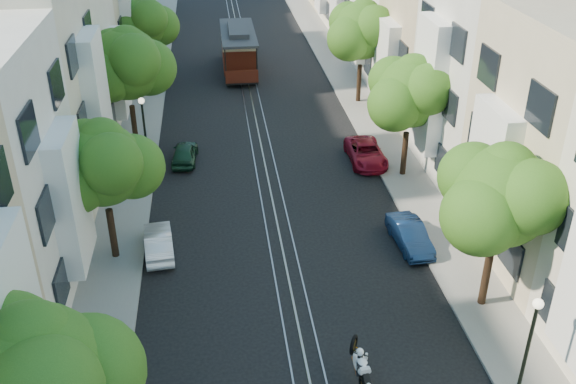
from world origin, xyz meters
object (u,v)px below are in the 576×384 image
object	(u,v)px
tree_w_d	(144,23)
parked_car_e_far	(366,153)
tree_w_c	(128,65)
cable_car	(238,48)
parked_car_w_mid	(158,242)
sportbike_rider	(360,365)
tree_e_c	(411,94)
tree_w_b	(104,167)
parked_car_e_mid	(410,235)
parked_car_w_far	(185,153)
tree_e_d	(363,32)
lamp_west	(144,124)
lamp_east	(530,338)
tree_e_b	(502,199)
tree_w_a	(36,383)

from	to	relation	value
tree_w_d	parked_car_e_far	distance (m)	19.45
tree_w_c	cable_car	bearing A→B (deg)	64.25
tree_w_d	parked_car_w_mid	distance (m)	22.26
tree_w_c	sportbike_rider	size ratio (longest dim) A/B	3.88
tree_e_c	tree_w_d	world-z (taller)	same
tree_w_b	parked_car_e_far	bearing A→B (deg)	31.71
parked_car_e_mid	parked_car_e_far	world-z (taller)	parked_car_e_far
sportbike_rider	parked_car_w_far	bearing A→B (deg)	101.21
tree_e_d	parked_car_w_mid	size ratio (longest dim) A/B	2.05
tree_e_c	tree_w_c	distance (m)	15.25
lamp_west	tree_w_c	bearing A→B (deg)	105.75
tree_w_b	parked_car_w_far	size ratio (longest dim) A/B	1.96
lamp_east	sportbike_rider	distance (m)	5.34
tree_e_c	cable_car	size ratio (longest dim) A/B	0.79
tree_w_b	parked_car_e_far	size ratio (longest dim) A/B	1.55
lamp_east	parked_car_e_mid	xyz separation A→B (m)	(-0.70, 9.35, -2.29)
tree_e_b	tree_w_d	bearing A→B (deg)	118.07
tree_w_b	tree_w_d	xyz separation A→B (m)	(0.00, 22.00, 0.20)
lamp_east	parked_car_w_far	bearing A→B (deg)	119.27
tree_w_c	tree_w_d	bearing A→B (deg)	90.00
tree_e_d	lamp_west	world-z (taller)	tree_e_d
tree_e_d	tree_w_a	bearing A→B (deg)	-116.41
sportbike_rider	tree_w_d	bearing A→B (deg)	98.32
tree_e_c	sportbike_rider	distance (m)	15.93
tree_e_b	tree_w_d	size ratio (longest dim) A/B	1.03
tree_w_c	parked_car_e_far	xyz separation A→B (m)	(12.74, -3.13, -4.51)
tree_w_d	cable_car	bearing A→B (deg)	22.61
lamp_west	parked_car_e_mid	world-z (taller)	lamp_west
parked_car_w_mid	parked_car_w_far	size ratio (longest dim) A/B	1.04
tree_e_c	parked_car_w_far	bearing A→B (deg)	165.04
tree_e_c	tree_e_d	size ratio (longest dim) A/B	0.95
tree_e_b	tree_e_c	size ratio (longest dim) A/B	1.03
tree_e_c	cable_car	world-z (taller)	tree_e_c
tree_e_d	tree_w_d	distance (m)	15.25
tree_w_a	lamp_east	world-z (taller)	tree_w_a
lamp_east	parked_car_e_far	xyz separation A→B (m)	(-0.70, 17.85, -2.28)
tree_w_c	parked_car_e_far	bearing A→B (deg)	-13.79
lamp_east	parked_car_w_far	distance (m)	22.01
tree_e_d	tree_e_c	bearing A→B (deg)	-90.00
tree_w_d	tree_e_d	bearing A→B (deg)	-19.15
tree_w_b	parked_car_w_mid	bearing A→B (deg)	5.74
cable_car	lamp_west	bearing A→B (deg)	-108.94
tree_w_a	tree_w_b	xyz separation A→B (m)	(-0.00, 12.00, -0.34)
parked_car_e_far	lamp_west	bearing A→B (deg)	179.61
tree_e_c	sportbike_rider	size ratio (longest dim) A/B	3.56
tree_e_c	cable_car	distance (m)	20.49
tree_w_a	lamp_west	distance (m)	20.13
tree_e_b	cable_car	size ratio (longest dim) A/B	0.81
tree_w_d	lamp_east	bearing A→B (deg)	-67.20
tree_e_d	lamp_east	xyz separation A→B (m)	(-0.96, -26.98, -2.02)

